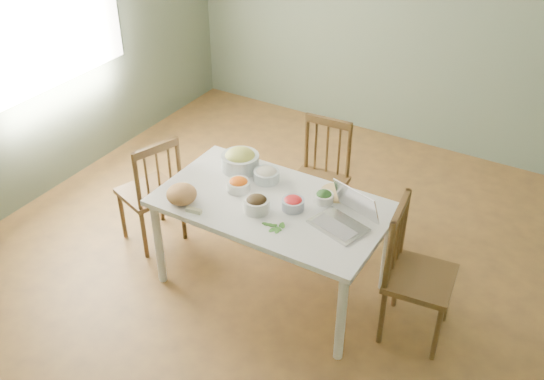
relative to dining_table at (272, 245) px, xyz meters
The scene contains 19 objects.
floor 0.40m from the dining_table, 18.05° to the left, with size 5.00×5.00×0.00m, color brown.
wall_back 2.75m from the dining_table, 86.24° to the left, with size 5.00×0.00×2.70m, color slate.
wall_left 2.53m from the dining_table, behind, with size 0.00×5.00×2.70m, color slate.
window_left 2.60m from the dining_table, behind, with size 0.04×1.60×1.20m, color white.
dining_table is the anchor object (origin of this frame).
chair_far 0.74m from the dining_table, 92.30° to the left, with size 0.41×0.39×0.93m, color brown, non-canonical shape.
chair_left 1.09m from the dining_table, behind, with size 0.41×0.39×0.92m, color brown, non-canonical shape.
chair_right 1.04m from the dining_table, ahead, with size 0.43×0.41×0.97m, color brown, non-canonical shape.
bread_boule 0.73m from the dining_table, 149.47° to the right, with size 0.20×0.20×0.13m, color tan.
butter_stick 0.64m from the dining_table, 136.94° to the right, with size 0.11×0.03×0.03m, color beige.
bowl_squash 0.65m from the dining_table, 148.96° to the left, with size 0.27×0.27×0.16m, color #D4BE51, non-canonical shape.
bowl_carrot 0.49m from the dining_table, behind, with size 0.16×0.16×0.09m, color orange, non-canonical shape.
bowl_onion 0.49m from the dining_table, 128.72° to the left, with size 0.18×0.18×0.10m, color silver, non-canonical shape.
bowl_mushroom 0.44m from the dining_table, 105.97° to the right, with size 0.17×0.17×0.11m, color black, non-canonical shape.
bowl_redpep 0.43m from the dining_table, ahead, with size 0.15×0.15×0.09m, color red, non-canonical shape.
bowl_broccoli 0.53m from the dining_table, 32.46° to the left, with size 0.13×0.13×0.08m, color #1F4215, non-canonical shape.
flatbread 0.58m from the dining_table, 43.72° to the left, with size 0.22×0.22×0.02m, color #E9C880.
basil_bunch 0.45m from the dining_table, 58.71° to the right, with size 0.17×0.17×0.02m, color #275C17, non-canonical shape.
laptop 0.68m from the dining_table, ahead, with size 0.34×0.31×0.23m, color silver, non-canonical shape.
Camera 1 is at (1.54, -2.93, 3.06)m, focal length 40.71 mm.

